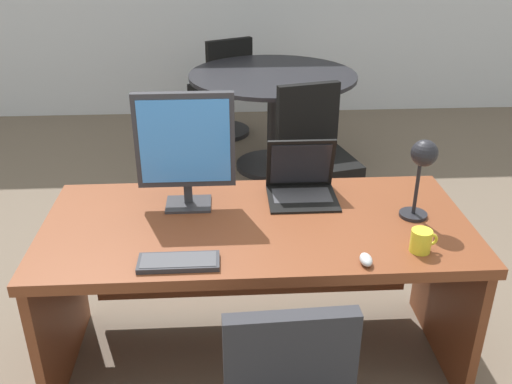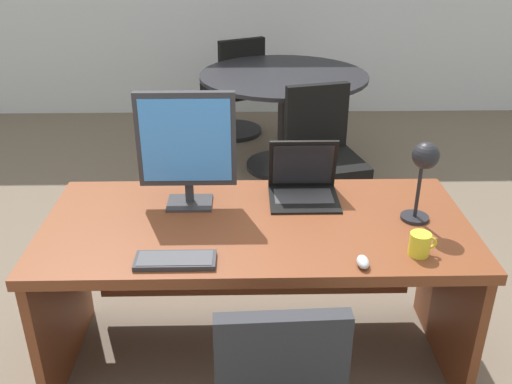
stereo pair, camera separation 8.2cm
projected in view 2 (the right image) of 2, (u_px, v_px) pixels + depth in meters
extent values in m
plane|color=#6B5B4C|center=(252.00, 210.00, 4.07)|extent=(12.00, 12.00, 0.00)
cube|color=brown|center=(256.00, 226.00, 2.41)|extent=(1.81, 0.83, 0.05)
cube|color=brown|center=(61.00, 300.00, 2.56)|extent=(0.04, 0.73, 0.70)
cube|color=brown|center=(449.00, 295.00, 2.59)|extent=(0.04, 0.73, 0.70)
cube|color=brown|center=(255.00, 254.00, 2.84)|extent=(1.59, 0.02, 0.49)
cube|color=#2D2D33|center=(190.00, 203.00, 2.54)|extent=(0.20, 0.16, 0.01)
cube|color=#2D2D33|center=(190.00, 192.00, 2.53)|extent=(0.04, 0.02, 0.09)
cube|color=#2D2D33|center=(186.00, 139.00, 2.41)|extent=(0.42, 0.04, 0.42)
cube|color=#3F8CEA|center=(186.00, 141.00, 2.39)|extent=(0.38, 0.00, 0.37)
cube|color=black|center=(304.00, 199.00, 2.58)|extent=(0.31, 0.28, 0.01)
cube|color=#38383D|center=(303.00, 196.00, 2.59)|extent=(0.27, 0.15, 0.00)
cube|color=black|center=(303.00, 164.00, 2.61)|extent=(0.31, 0.08, 0.26)
cube|color=black|center=(303.00, 165.00, 2.60)|extent=(0.28, 0.06, 0.21)
cube|color=#2D2D33|center=(175.00, 260.00, 2.11)|extent=(0.30, 0.12, 0.02)
cube|color=#47474C|center=(175.00, 258.00, 2.11)|extent=(0.28, 0.10, 0.00)
ellipsoid|color=#B7BABF|center=(363.00, 262.00, 2.09)|extent=(0.05, 0.08, 0.04)
cylinder|color=black|center=(414.00, 217.00, 2.42)|extent=(0.12, 0.12, 0.01)
cylinder|color=black|center=(418.00, 189.00, 2.36)|extent=(0.02, 0.02, 0.25)
sphere|color=black|center=(426.00, 156.00, 2.26)|extent=(0.11, 0.11, 0.11)
cylinder|color=yellow|center=(420.00, 244.00, 2.15)|extent=(0.08, 0.08, 0.09)
torus|color=yellow|center=(430.00, 243.00, 2.15)|extent=(0.05, 0.01, 0.05)
cube|color=#2D2D33|center=(282.00, 364.00, 1.83)|extent=(0.44, 0.08, 0.39)
cylinder|color=black|center=(282.00, 165.00, 4.75)|extent=(0.59, 0.59, 0.04)
cylinder|color=black|center=(283.00, 122.00, 4.58)|extent=(0.08, 0.08, 0.73)
cylinder|color=black|center=(284.00, 76.00, 4.41)|extent=(1.32, 1.32, 0.03)
cylinder|color=black|center=(233.00, 131.00, 5.50)|extent=(0.56, 0.56, 0.04)
cylinder|color=black|center=(232.00, 112.00, 5.42)|extent=(0.05, 0.05, 0.34)
cube|color=black|center=(232.00, 90.00, 5.32)|extent=(0.62, 0.62, 0.08)
cube|color=black|center=(242.00, 66.00, 5.03)|extent=(0.42, 0.25, 0.47)
cylinder|color=black|center=(323.00, 218.00, 3.93)|extent=(0.56, 0.56, 0.04)
cylinder|color=black|center=(325.00, 193.00, 3.84)|extent=(0.05, 0.05, 0.34)
cube|color=black|center=(326.00, 165.00, 3.75)|extent=(0.56, 0.56, 0.08)
cube|color=black|center=(317.00, 117.00, 3.82)|extent=(0.44, 0.17, 0.45)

